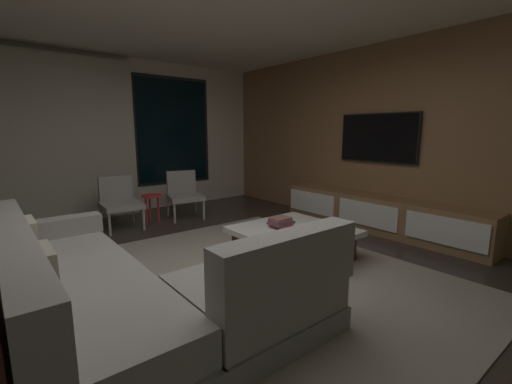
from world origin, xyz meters
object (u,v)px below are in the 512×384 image
object	(u,v)px
sectional_couch	(125,294)
accent_chair_near_window	(184,192)
accent_chair_by_curtain	(119,200)
side_stool	(152,200)
mounted_tv	(378,138)
coffee_table	(293,243)
media_console	(378,215)
book_stack_on_coffee_table	(281,222)

from	to	relation	value
sectional_couch	accent_chair_near_window	distance (m)	3.39
accent_chair_by_curtain	side_stool	distance (m)	0.48
side_stool	mounted_tv	world-z (taller)	mounted_tv
accent_chair_near_window	mounted_tv	world-z (taller)	mounted_tv
coffee_table	media_console	bearing A→B (deg)	-0.41
sectional_couch	side_stool	xyz separation A→B (m)	(1.32, 2.74, 0.08)
accent_chair_near_window	media_console	xyz separation A→B (m)	(1.78, -2.56, -0.18)
accent_chair_near_window	book_stack_on_coffee_table	bearing A→B (deg)	-90.09
book_stack_on_coffee_table	accent_chair_near_window	bearing A→B (deg)	89.91
media_console	coffee_table	bearing A→B (deg)	179.59
accent_chair_near_window	media_console	bearing A→B (deg)	-55.14
coffee_table	book_stack_on_coffee_table	bearing A→B (deg)	112.56
side_stool	media_console	size ratio (longest dim) A/B	0.15
coffee_table	side_stool	bearing A→B (deg)	104.45
sectional_couch	coffee_table	bearing A→B (deg)	7.17
accent_chair_near_window	accent_chair_by_curtain	world-z (taller)	same
book_stack_on_coffee_table	media_console	bearing A→B (deg)	-5.10
media_console	accent_chair_near_window	bearing A→B (deg)	124.86
sectional_couch	accent_chair_near_window	xyz separation A→B (m)	(1.90, 2.80, 0.14)
book_stack_on_coffee_table	accent_chair_by_curtain	bearing A→B (deg)	113.76
media_console	book_stack_on_coffee_table	bearing A→B (deg)	174.90
coffee_table	book_stack_on_coffee_table	world-z (taller)	book_stack_on_coffee_table
book_stack_on_coffee_table	mounted_tv	size ratio (longest dim) A/B	0.23
accent_chair_by_curtain	media_console	size ratio (longest dim) A/B	0.25
accent_chair_by_curtain	side_stool	xyz separation A→B (m)	(0.48, -0.05, -0.06)
media_console	accent_chair_by_curtain	bearing A→B (deg)	138.00
coffee_table	mounted_tv	xyz separation A→B (m)	(1.91, 0.19, 1.16)
accent_chair_near_window	mounted_tv	xyz separation A→B (m)	(1.97, -2.36, 0.92)
mounted_tv	accent_chair_near_window	bearing A→B (deg)	129.74
accent_chair_near_window	media_console	distance (m)	3.13
sectional_couch	accent_chair_by_curtain	xyz separation A→B (m)	(0.84, 2.80, 0.14)
side_stool	media_console	xyz separation A→B (m)	(2.37, -2.51, -0.12)
coffee_table	mounted_tv	world-z (taller)	mounted_tv
mounted_tv	book_stack_on_coffee_table	bearing A→B (deg)	-178.87
sectional_couch	mounted_tv	xyz separation A→B (m)	(3.87, 0.43, 1.06)
book_stack_on_coffee_table	accent_chair_by_curtain	distance (m)	2.63
side_stool	accent_chair_by_curtain	bearing A→B (deg)	173.67
coffee_table	accent_chair_near_window	world-z (taller)	accent_chair_near_window
accent_chair_by_curtain	side_stool	bearing A→B (deg)	-6.33
book_stack_on_coffee_table	mounted_tv	distance (m)	2.18
coffee_table	accent_chair_near_window	xyz separation A→B (m)	(-0.06, 2.55, 0.25)
accent_chair_near_window	mounted_tv	distance (m)	3.21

